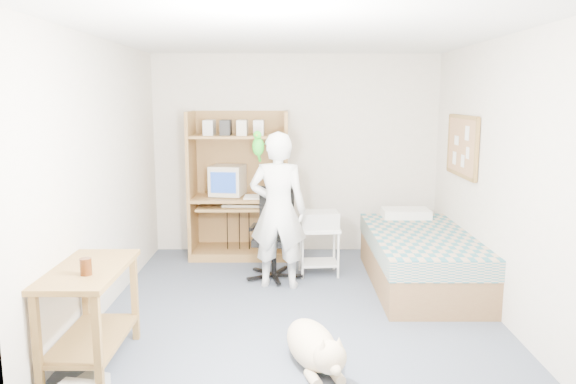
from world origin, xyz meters
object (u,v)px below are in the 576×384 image
object	(u,v)px
person	(278,210)
dog	(314,346)
computer_hutch	(239,191)
side_desk	(90,301)
office_chair	(275,246)
printer_cart	(319,243)
bed	(420,258)

from	to	relation	value
person	dog	world-z (taller)	person
computer_hutch	dog	bearing A→B (deg)	-75.10
side_desk	office_chair	world-z (taller)	office_chair
office_chair	printer_cart	world-z (taller)	office_chair
bed	side_desk	world-z (taller)	side_desk
person	dog	distance (m)	1.95
side_desk	dog	xyz separation A→B (m)	(1.64, -0.05, -0.33)
dog	side_desk	bearing A→B (deg)	161.64
bed	printer_cart	xyz separation A→B (m)	(-1.05, 0.34, 0.07)
printer_cart	bed	bearing A→B (deg)	-22.18
office_chair	person	xyz separation A→B (m)	(0.04, -0.30, 0.46)
side_desk	office_chair	xyz separation A→B (m)	(1.31, 2.07, -0.14)
person	office_chair	bearing A→B (deg)	-74.35
bed	person	distance (m)	1.59
bed	printer_cart	world-z (taller)	bed
computer_hutch	printer_cart	distance (m)	1.31
office_chair	printer_cart	bearing A→B (deg)	17.87
dog	printer_cart	bearing A→B (deg)	69.33
computer_hutch	office_chair	xyz separation A→B (m)	(0.46, -0.87, -0.47)
person	printer_cart	xyz separation A→B (m)	(0.45, 0.39, -0.46)
person	computer_hutch	bearing A→B (deg)	-59.32
office_chair	person	size ratio (longest dim) A/B	0.60
side_desk	printer_cart	bearing A→B (deg)	50.26
bed	office_chair	distance (m)	1.57
office_chair	dog	bearing A→B (deg)	-73.33
computer_hutch	printer_cart	bearing A→B (deg)	-39.41
bed	dog	distance (m)	2.22
person	dog	bearing A→B (deg)	106.84
person	printer_cart	bearing A→B (deg)	-131.20
bed	office_chair	bearing A→B (deg)	170.61
office_chair	dog	distance (m)	2.15
bed	dog	size ratio (longest dim) A/B	2.05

